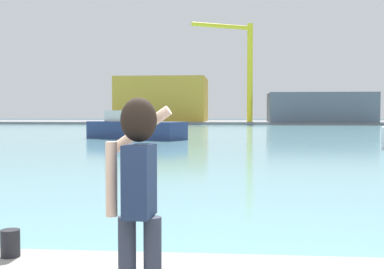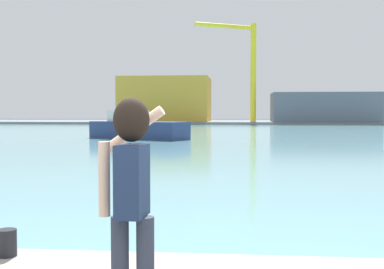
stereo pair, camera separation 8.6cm
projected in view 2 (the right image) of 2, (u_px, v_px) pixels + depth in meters
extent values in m
plane|color=#334751|center=(235.00, 132.00, 53.60)|extent=(220.00, 220.00, 0.00)
cube|color=#6BA8B2|center=(235.00, 132.00, 55.58)|extent=(140.00, 100.00, 0.02)
cube|color=gray|center=(237.00, 122.00, 95.36)|extent=(140.00, 20.00, 0.45)
cylinder|color=#2D3342|center=(120.00, 269.00, 3.93)|extent=(0.14, 0.14, 0.82)
cylinder|color=#2D3342|center=(145.00, 269.00, 3.91)|extent=(0.14, 0.14, 0.82)
cube|color=#1E2D4C|center=(132.00, 181.00, 3.89)|extent=(0.22, 0.35, 0.56)
sphere|color=#E0B293|center=(132.00, 121.00, 3.87)|extent=(0.22, 0.22, 0.22)
ellipsoid|color=black|center=(131.00, 120.00, 3.85)|extent=(0.28, 0.26, 0.34)
cylinder|color=#E0B293|center=(104.00, 179.00, 3.91)|extent=(0.09, 0.09, 0.58)
cylinder|color=#E0B293|center=(134.00, 130.00, 4.10)|extent=(0.53, 0.12, 0.40)
cube|color=black|center=(137.00, 110.00, 4.21)|extent=(0.02, 0.07, 0.14)
cylinder|color=black|center=(7.00, 243.00, 5.70)|extent=(0.21, 0.21, 0.31)
cube|color=navy|center=(139.00, 130.00, 40.04)|extent=(8.45, 5.93, 1.38)
cube|color=silver|center=(128.00, 116.00, 40.53)|extent=(3.41, 2.98, 0.88)
cube|color=gold|center=(166.00, 100.00, 94.46)|extent=(16.23, 12.48, 8.09)
cube|color=slate|center=(324.00, 107.00, 88.74)|extent=(17.98, 10.00, 5.07)
cylinder|color=yellow|center=(253.00, 73.00, 88.98)|extent=(1.00, 1.00, 17.24)
cylinder|color=yellow|center=(225.00, 26.00, 86.52)|extent=(10.15, 5.81, 0.70)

